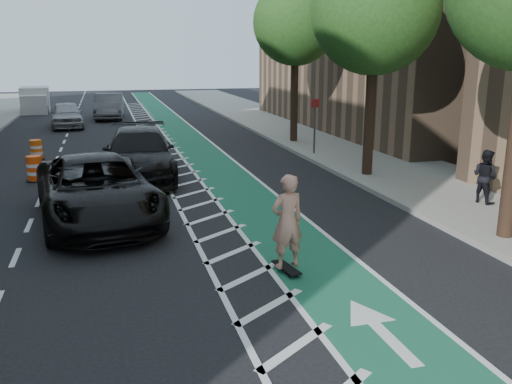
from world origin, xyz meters
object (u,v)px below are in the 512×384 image
object	(u,v)px
suv_far	(139,154)
suv_near	(97,189)
barrel_a	(75,173)
skateboarder	(287,221)

from	to	relation	value
suv_far	suv_near	bearing A→B (deg)	-102.84
suv_near	barrel_a	bearing A→B (deg)	92.76
skateboarder	suv_near	distance (m)	6.06
suv_far	barrel_a	world-z (taller)	suv_far
suv_near	suv_far	world-z (taller)	suv_far
skateboarder	suv_far	size ratio (longest dim) A/B	0.32
skateboarder	suv_far	world-z (taller)	skateboarder
skateboarder	suv_far	distance (m)	10.01
barrel_a	skateboarder	bearing A→B (deg)	-63.35
skateboarder	suv_near	bearing A→B (deg)	-61.76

